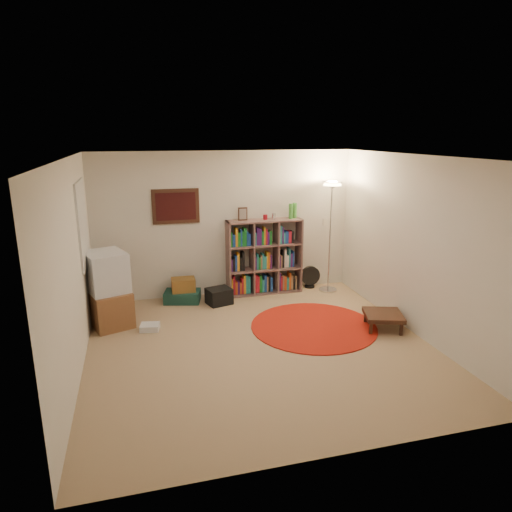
{
  "coord_description": "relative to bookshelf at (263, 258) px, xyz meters",
  "views": [
    {
      "loc": [
        -1.5,
        -5.4,
        2.77
      ],
      "look_at": [
        0.1,
        0.6,
        1.1
      ],
      "focal_mm": 32.0,
      "sensor_mm": 36.0,
      "label": 1
    }
  ],
  "objects": [
    {
      "name": "red_rug",
      "position": [
        0.31,
        -1.68,
        -0.63
      ],
      "size": [
        1.86,
        1.86,
        0.02
      ],
      "color": "maroon",
      "rests_on": "ground"
    },
    {
      "name": "wicker_basket",
      "position": [
        -1.43,
        -0.13,
        -0.34
      ],
      "size": [
        0.4,
        0.29,
        0.22
      ],
      "rotation": [
        0.0,
        0.0,
        -0.02
      ],
      "color": "brown",
      "rests_on": "suitcase"
    },
    {
      "name": "floor_fan",
      "position": [
        0.92,
        0.01,
        -0.44
      ],
      "size": [
        0.36,
        0.2,
        0.41
      ],
      "rotation": [
        0.0,
        0.0,
        -0.03
      ],
      "color": "black",
      "rests_on": "ground"
    },
    {
      "name": "duffel_bag",
      "position": [
        -0.87,
        -0.38,
        -0.51
      ],
      "size": [
        0.46,
        0.42,
        0.27
      ],
      "rotation": [
        0.0,
        0.0,
        0.28
      ],
      "color": "black",
      "rests_on": "ground"
    },
    {
      "name": "suitcase",
      "position": [
        -1.46,
        -0.13,
        -0.55
      ],
      "size": [
        0.67,
        0.52,
        0.19
      ],
      "rotation": [
        0.0,
        0.0,
        -0.25
      ],
      "color": "#13362E",
      "rests_on": "ground"
    },
    {
      "name": "floor_lamp",
      "position": [
        1.17,
        -0.24,
        1.01
      ],
      "size": [
        0.41,
        0.41,
        1.99
      ],
      "rotation": [
        0.0,
        0.0,
        0.06
      ],
      "color": "silver",
      "rests_on": "ground"
    },
    {
      "name": "tv_stand",
      "position": [
        -2.61,
        -0.78,
        -0.11
      ],
      "size": [
        0.76,
        0.9,
        1.11
      ],
      "rotation": [
        0.0,
        0.0,
        0.35
      ],
      "color": "brown",
      "rests_on": "ground"
    },
    {
      "name": "room",
      "position": [
        -0.68,
        -2.05,
        0.62
      ],
      "size": [
        4.54,
        4.54,
        2.54
      ],
      "color": "#9A7B5A",
      "rests_on": "ground"
    },
    {
      "name": "dvd_box",
      "position": [
        -2.04,
        -1.17,
        -0.6
      ],
      "size": [
        0.31,
        0.27,
        0.09
      ],
      "rotation": [
        0.0,
        0.0,
        -0.19
      ],
      "color": "silver",
      "rests_on": "ground"
    },
    {
      "name": "bookshelf",
      "position": [
        0.0,
        0.0,
        0.0
      ],
      "size": [
        1.33,
        0.39,
        1.59
      ],
      "rotation": [
        0.0,
        0.0,
        0.01
      ],
      "color": "brown",
      "rests_on": "ground"
    },
    {
      "name": "side_table",
      "position": [
        1.26,
        -2.01,
        -0.44
      ],
      "size": [
        0.67,
        0.67,
        0.24
      ],
      "rotation": [
        0.0,
        0.0,
        -0.31
      ],
      "color": "black",
      "rests_on": "ground"
    }
  ]
}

